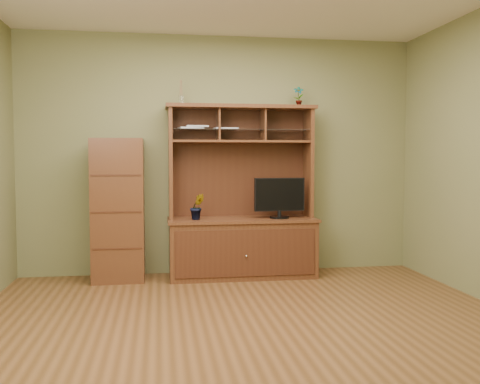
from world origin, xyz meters
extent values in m
cube|color=#543418|center=(0.00, 0.00, -0.01)|extent=(4.50, 4.00, 0.02)
cube|color=olive|center=(0.00, 2.01, 1.35)|extent=(4.50, 0.02, 2.70)
cube|color=olive|center=(0.00, -2.01, 1.35)|extent=(4.50, 0.02, 2.70)
cube|color=#3F1E12|center=(0.21, 1.71, 0.31)|extent=(1.60, 0.55, 0.62)
cube|color=#34170E|center=(0.21, 1.42, 0.31)|extent=(1.50, 0.01, 0.50)
sphere|color=silver|center=(0.21, 1.41, 0.28)|extent=(0.02, 0.02, 0.02)
cube|color=#3F1E12|center=(0.21, 1.71, 0.64)|extent=(1.64, 0.59, 0.03)
cube|color=#3F1E12|center=(-0.57, 1.80, 1.27)|extent=(0.04, 0.35, 1.25)
cube|color=#3F1E12|center=(0.99, 1.80, 1.27)|extent=(0.04, 0.35, 1.25)
cube|color=#34170E|center=(0.21, 1.97, 1.27)|extent=(1.52, 0.02, 1.25)
cube|color=#3F1E12|center=(0.21, 1.80, 1.88)|extent=(1.66, 0.40, 0.04)
cube|color=#3F1E12|center=(0.21, 1.80, 1.50)|extent=(1.52, 0.32, 0.02)
cube|color=#3F1E12|center=(-0.04, 1.80, 1.69)|extent=(0.02, 0.31, 0.35)
cube|color=#3F1E12|center=(0.46, 1.80, 1.69)|extent=(0.02, 0.31, 0.35)
cube|color=silver|center=(0.21, 1.79, 1.63)|extent=(1.50, 0.27, 0.01)
cylinder|color=black|center=(0.62, 1.65, 0.66)|extent=(0.22, 0.22, 0.02)
cylinder|color=black|center=(0.62, 1.65, 0.71)|extent=(0.04, 0.04, 0.07)
cube|color=black|center=(0.62, 1.65, 0.91)|extent=(0.57, 0.07, 0.37)
imported|color=#24521C|center=(-0.29, 1.65, 0.79)|extent=(0.17, 0.15, 0.28)
imported|color=#3B6122|center=(0.87, 1.80, 2.01)|extent=(0.13, 0.11, 0.23)
cylinder|color=silver|center=(-0.45, 1.80, 1.95)|extent=(0.05, 0.05, 0.10)
cylinder|color=olive|center=(-0.45, 1.80, 2.08)|extent=(0.03, 0.03, 0.17)
cube|color=#BCBBC1|center=(-0.35, 1.80, 1.64)|extent=(0.29, 0.23, 0.02)
cube|color=#BCBBC1|center=(-0.28, 1.80, 1.66)|extent=(0.24, 0.19, 0.02)
cube|color=#BCBBC1|center=(0.04, 1.80, 1.64)|extent=(0.27, 0.22, 0.02)
cube|color=#3F1E12|center=(-1.13, 1.74, 0.76)|extent=(0.54, 0.49, 1.52)
cube|color=#34170E|center=(-1.13, 1.49, 0.38)|extent=(0.50, 0.01, 0.02)
cube|color=#34170E|center=(-1.13, 1.49, 0.76)|extent=(0.50, 0.01, 0.01)
cube|color=#34170E|center=(-1.13, 1.49, 1.14)|extent=(0.50, 0.01, 0.02)
camera|label=1|loc=(-0.69, -4.11, 1.32)|focal=40.00mm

